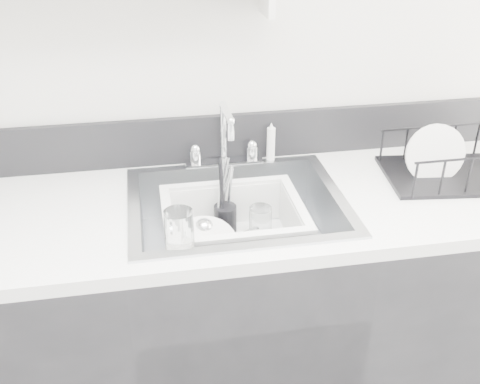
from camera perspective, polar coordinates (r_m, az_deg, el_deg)
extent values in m
cube|color=silver|center=(1.80, -2.04, 14.38)|extent=(3.50, 0.02, 2.60)
cube|color=black|center=(1.95, -0.27, -13.31)|extent=(3.20, 0.62, 0.88)
cube|color=white|center=(1.68, -0.30, -1.58)|extent=(3.20, 0.62, 0.04)
cube|color=black|center=(1.89, -1.87, 5.54)|extent=(3.20, 0.02, 0.16)
cube|color=silver|center=(1.88, -1.64, 3.03)|extent=(0.26, 0.06, 0.02)
cylinder|color=silver|center=(1.86, -4.55, 3.54)|extent=(0.04, 0.04, 0.05)
cylinder|color=silver|center=(1.89, 1.20, 3.99)|extent=(0.04, 0.04, 0.05)
cylinder|color=silver|center=(1.84, -1.69, 5.88)|extent=(0.02, 0.02, 0.20)
cylinder|color=silver|center=(1.73, -1.36, 8.12)|extent=(0.02, 0.15, 0.02)
cylinder|color=white|center=(1.89, 3.16, 5.09)|extent=(0.03, 0.03, 0.14)
cylinder|color=white|center=(1.70, -3.14, -6.30)|extent=(0.21, 0.21, 0.01)
cylinder|color=white|center=(1.69, -3.01, -5.84)|extent=(0.20, 0.20, 0.01)
cylinder|color=white|center=(1.67, -3.52, -5.14)|extent=(0.23, 0.22, 0.08)
cylinder|color=black|center=(1.79, -1.50, -2.71)|extent=(0.07, 0.07, 0.09)
cylinder|color=silver|center=(1.76, -1.97, -0.32)|extent=(0.01, 0.05, 0.18)
cylinder|color=silver|center=(1.75, -1.04, -0.79)|extent=(0.02, 0.04, 0.16)
cylinder|color=black|center=(1.74, -1.90, 0.12)|extent=(0.01, 0.05, 0.20)
cylinder|color=white|center=(1.76, 2.09, -3.06)|extent=(0.09, 0.09, 0.10)
cylinder|color=white|center=(1.45, -6.20, -3.82)|extent=(0.09, 0.09, 0.11)
imported|color=white|center=(1.71, 2.85, -5.40)|extent=(0.15, 0.15, 0.04)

